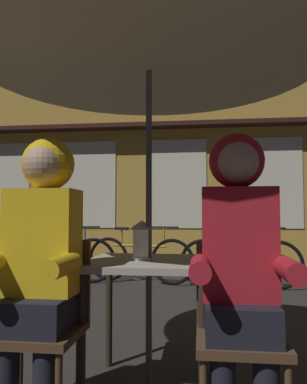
% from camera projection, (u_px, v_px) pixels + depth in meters
% --- Properties ---
extents(cafe_table, '(0.72, 0.72, 0.74)m').
position_uv_depth(cafe_table, '(149.00, 277.00, 2.25)').
color(cafe_table, '#B2AD9E').
rests_on(cafe_table, ground_plane).
extents(patio_umbrella, '(2.10, 2.10, 2.31)m').
position_uv_depth(patio_umbrella, '(149.00, 40.00, 2.33)').
color(patio_umbrella, '#4C4C51').
rests_on(patio_umbrella, ground_plane).
extents(lantern, '(0.11, 0.11, 0.23)m').
position_uv_depth(lantern, '(142.00, 239.00, 2.27)').
color(lantern, white).
rests_on(lantern, cafe_table).
extents(chair_left, '(0.40, 0.40, 0.87)m').
position_uv_depth(chair_left, '(44.00, 317.00, 1.93)').
color(chair_left, '#513823').
rests_on(chair_left, ground_plane).
extents(chair_right, '(0.40, 0.40, 0.87)m').
position_uv_depth(chair_right, '(239.00, 324.00, 1.82)').
color(chair_right, '#513823').
rests_on(chair_right, ground_plane).
extents(person_left_hooded, '(0.45, 0.56, 1.40)m').
position_uv_depth(person_left_hooded, '(41.00, 247.00, 1.90)').
color(person_left_hooded, black).
rests_on(person_left_hooded, ground_plane).
extents(person_right_hooded, '(0.45, 0.56, 1.40)m').
position_uv_depth(person_right_hooded, '(239.00, 249.00, 1.78)').
color(person_right_hooded, black).
rests_on(person_right_hooded, ground_plane).
extents(shopfront_building, '(10.00, 0.93, 6.20)m').
position_uv_depth(shopfront_building, '(178.00, 111.00, 7.76)').
color(shopfront_building, gold).
rests_on(shopfront_building, ground_plane).
extents(bicycle_second, '(1.67, 0.31, 0.84)m').
position_uv_depth(bicycle_second, '(58.00, 259.00, 5.67)').
color(bicycle_second, black).
rests_on(bicycle_second, ground_plane).
extents(bicycle_third, '(1.65, 0.43, 0.84)m').
position_uv_depth(bicycle_third, '(139.00, 259.00, 5.71)').
color(bicycle_third, black).
rests_on(bicycle_third, ground_plane).
extents(bicycle_fourth, '(1.67, 0.28, 0.84)m').
position_uv_depth(bicycle_fourth, '(240.00, 262.00, 5.31)').
color(bicycle_fourth, black).
rests_on(bicycle_fourth, ground_plane).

